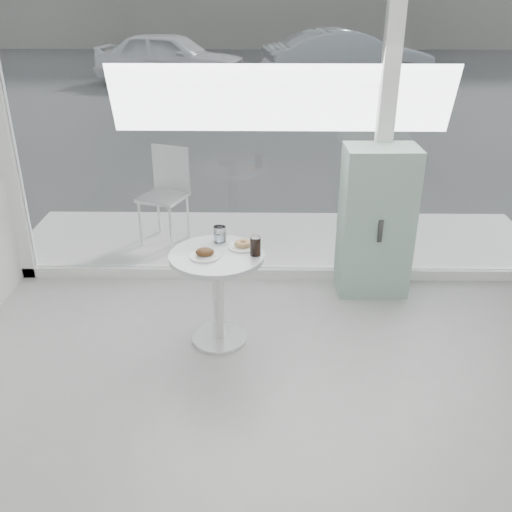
{
  "coord_description": "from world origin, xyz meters",
  "views": [
    {
      "loc": [
        -0.14,
        -1.96,
        2.61
      ],
      "look_at": [
        -0.2,
        1.7,
        0.85
      ],
      "focal_mm": 40.0,
      "sensor_mm": 36.0,
      "label": 1
    }
  ],
  "objects_px": {
    "main_table": "(217,280)",
    "mint_cabinet": "(376,222)",
    "cola_glass": "(255,246)",
    "plate_fritter": "(205,253)",
    "water_tumbler_a": "(221,235)",
    "patio_chair": "(166,189)",
    "car_silver": "(348,59)",
    "car_white": "(171,58)",
    "plate_donut": "(243,245)",
    "water_tumbler_b": "(219,235)"
  },
  "relations": [
    {
      "from": "car_silver",
      "to": "plate_donut",
      "type": "distance_m",
      "value": 12.48
    },
    {
      "from": "plate_fritter",
      "to": "cola_glass",
      "type": "xyz_separation_m",
      "value": [
        0.37,
        0.03,
        0.05
      ]
    },
    {
      "from": "plate_fritter",
      "to": "water_tumbler_a",
      "type": "relative_size",
      "value": 1.82
    },
    {
      "from": "mint_cabinet",
      "to": "cola_glass",
      "type": "relative_size",
      "value": 8.83
    },
    {
      "from": "plate_donut",
      "to": "mint_cabinet",
      "type": "bearing_deg",
      "value": 33.27
    },
    {
      "from": "cola_glass",
      "to": "plate_fritter",
      "type": "bearing_deg",
      "value": -174.74
    },
    {
      "from": "plate_fritter",
      "to": "cola_glass",
      "type": "distance_m",
      "value": 0.38
    },
    {
      "from": "main_table",
      "to": "plate_donut",
      "type": "xyz_separation_m",
      "value": [
        0.19,
        0.12,
        0.24
      ]
    },
    {
      "from": "water_tumbler_b",
      "to": "cola_glass",
      "type": "relative_size",
      "value": 0.86
    },
    {
      "from": "car_white",
      "to": "water_tumbler_a",
      "type": "relative_size",
      "value": 33.22
    },
    {
      "from": "mint_cabinet",
      "to": "cola_glass",
      "type": "bearing_deg",
      "value": -141.49
    },
    {
      "from": "main_table",
      "to": "plate_donut",
      "type": "bearing_deg",
      "value": 31.22
    },
    {
      "from": "car_silver",
      "to": "plate_donut",
      "type": "relative_size",
      "value": 20.38
    },
    {
      "from": "main_table",
      "to": "car_white",
      "type": "relative_size",
      "value": 0.18
    },
    {
      "from": "plate_fritter",
      "to": "water_tumbler_b",
      "type": "xyz_separation_m",
      "value": [
        0.08,
        0.27,
        0.03
      ]
    },
    {
      "from": "car_white",
      "to": "plate_donut",
      "type": "height_order",
      "value": "car_white"
    },
    {
      "from": "main_table",
      "to": "car_silver",
      "type": "relative_size",
      "value": 0.17
    },
    {
      "from": "main_table",
      "to": "car_silver",
      "type": "xyz_separation_m",
      "value": [
        2.59,
        12.36,
        0.2
      ]
    },
    {
      "from": "plate_fritter",
      "to": "water_tumbler_a",
      "type": "height_order",
      "value": "water_tumbler_a"
    },
    {
      "from": "car_silver",
      "to": "cola_glass",
      "type": "distance_m",
      "value": 12.59
    },
    {
      "from": "water_tumbler_a",
      "to": "water_tumbler_b",
      "type": "height_order",
      "value": "water_tumbler_b"
    },
    {
      "from": "plate_fritter",
      "to": "main_table",
      "type": "bearing_deg",
      "value": 33.39
    },
    {
      "from": "water_tumbler_b",
      "to": "cola_glass",
      "type": "distance_m",
      "value": 0.37
    },
    {
      "from": "main_table",
      "to": "plate_donut",
      "type": "distance_m",
      "value": 0.33
    },
    {
      "from": "mint_cabinet",
      "to": "car_silver",
      "type": "height_order",
      "value": "car_silver"
    },
    {
      "from": "mint_cabinet",
      "to": "water_tumbler_b",
      "type": "xyz_separation_m",
      "value": [
        -1.35,
        -0.66,
        0.15
      ]
    },
    {
      "from": "main_table",
      "to": "mint_cabinet",
      "type": "bearing_deg",
      "value": 32.98
    },
    {
      "from": "water_tumbler_a",
      "to": "water_tumbler_b",
      "type": "distance_m",
      "value": 0.02
    },
    {
      "from": "mint_cabinet",
      "to": "water_tumbler_b",
      "type": "height_order",
      "value": "mint_cabinet"
    },
    {
      "from": "patio_chair",
      "to": "plate_fritter",
      "type": "height_order",
      "value": "patio_chair"
    },
    {
      "from": "main_table",
      "to": "plate_donut",
      "type": "height_order",
      "value": "plate_donut"
    },
    {
      "from": "mint_cabinet",
      "to": "car_silver",
      "type": "xyz_separation_m",
      "value": [
        1.24,
        11.48,
        0.07
      ]
    },
    {
      "from": "water_tumbler_b",
      "to": "plate_donut",
      "type": "bearing_deg",
      "value": -27.03
    },
    {
      "from": "plate_donut",
      "to": "plate_fritter",
      "type": "bearing_deg",
      "value": -148.14
    },
    {
      "from": "plate_donut",
      "to": "cola_glass",
      "type": "xyz_separation_m",
      "value": [
        0.1,
        -0.14,
        0.05
      ]
    },
    {
      "from": "patio_chair",
      "to": "car_white",
      "type": "relative_size",
      "value": 0.24
    },
    {
      "from": "main_table",
      "to": "water_tumbler_a",
      "type": "distance_m",
      "value": 0.36
    },
    {
      "from": "car_white",
      "to": "water_tumbler_b",
      "type": "height_order",
      "value": "car_white"
    },
    {
      "from": "car_white",
      "to": "water_tumbler_b",
      "type": "bearing_deg",
      "value": -157.95
    },
    {
      "from": "car_silver",
      "to": "cola_glass",
      "type": "relative_size",
      "value": 29.5
    },
    {
      "from": "car_silver",
      "to": "water_tumbler_b",
      "type": "bearing_deg",
      "value": 157.84
    },
    {
      "from": "car_white",
      "to": "water_tumbler_b",
      "type": "distance_m",
      "value": 12.76
    },
    {
      "from": "water_tumbler_b",
      "to": "patio_chair",
      "type": "bearing_deg",
      "value": 112.25
    },
    {
      "from": "patio_chair",
      "to": "car_silver",
      "type": "distance_m",
      "value": 10.96
    },
    {
      "from": "cola_glass",
      "to": "mint_cabinet",
      "type": "bearing_deg",
      "value": 40.18
    },
    {
      "from": "mint_cabinet",
      "to": "plate_donut",
      "type": "distance_m",
      "value": 1.39
    },
    {
      "from": "patio_chair",
      "to": "car_silver",
      "type": "xyz_separation_m",
      "value": [
        3.28,
        10.45,
        0.12
      ]
    },
    {
      "from": "water_tumbler_b",
      "to": "cola_glass",
      "type": "xyz_separation_m",
      "value": [
        0.29,
        -0.23,
        0.02
      ]
    },
    {
      "from": "cola_glass",
      "to": "main_table",
      "type": "bearing_deg",
      "value": 176.52
    },
    {
      "from": "car_white",
      "to": "water_tumbler_a",
      "type": "bearing_deg",
      "value": -157.86
    }
  ]
}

